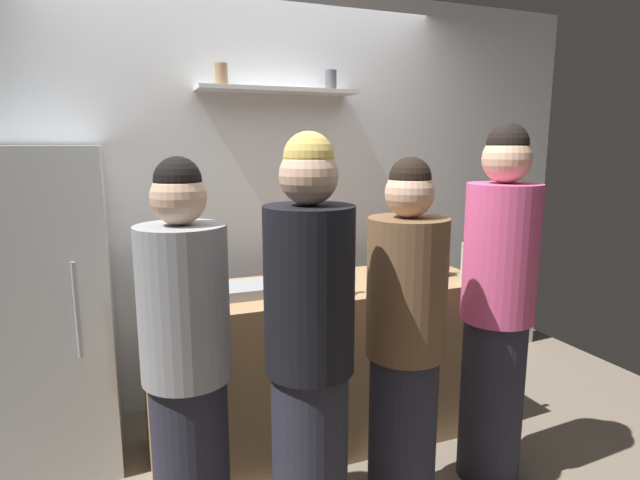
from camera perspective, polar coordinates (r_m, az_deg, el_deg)
back_wall_assembly at (r=3.36m, az=-7.87°, el=4.58°), size 4.80×0.32×2.60m
refrigerator at (r=2.99m, az=-28.00°, el=-6.78°), size 0.64×0.68×1.64m
counter at (r=2.98m, az=0.00°, el=-13.26°), size 1.85×0.63×0.89m
baking_pan at (r=2.67m, az=-9.04°, el=-5.53°), size 0.34×0.24×0.05m
utensil_holder at (r=3.10m, az=13.00°, el=-2.81°), size 0.11×0.11×0.21m
wine_bottle_dark_glass at (r=2.85m, az=0.58°, el=-2.65°), size 0.08×0.08×0.30m
wine_bottle_green_glass at (r=2.59m, az=1.04°, el=-3.71°), size 0.07×0.07×0.33m
wine_bottle_pale_glass at (r=2.95m, az=15.85°, el=-2.24°), size 0.07×0.07×0.33m
wine_bottle_amber_glass at (r=3.25m, az=8.98°, el=-1.11°), size 0.08×0.08×0.30m
water_bottle_plastic at (r=2.89m, az=10.22°, el=-2.74°), size 0.08×0.08×0.22m
person_blonde at (r=2.03m, az=-1.16°, el=-12.92°), size 0.34×0.34×1.69m
person_brown_jacket at (r=2.31m, az=9.29°, el=-11.50°), size 0.34×0.34×1.59m
person_pink_top at (r=2.63m, az=18.84°, el=-7.26°), size 0.34×0.34×1.74m
person_grey_hoodie at (r=2.13m, az=-14.38°, el=-13.60°), size 0.34×0.34×1.60m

